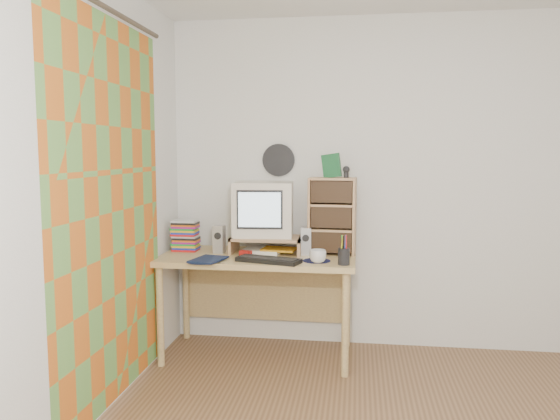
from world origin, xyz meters
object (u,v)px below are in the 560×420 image
(keyboard, at_px, (268,260))
(dvd_stack, at_px, (185,233))
(desk, at_px, (260,271))
(mug, at_px, (318,256))
(diary, at_px, (196,257))
(crt_monitor, at_px, (264,209))
(cd_rack, at_px, (332,216))

(keyboard, distance_m, dvd_stack, 0.78)
(desk, distance_m, keyboard, 0.36)
(mug, bearing_deg, diary, -177.78)
(desk, distance_m, mug, 0.56)
(dvd_stack, height_order, diary, dvd_stack)
(crt_monitor, distance_m, diary, 0.64)
(keyboard, xyz_separation_m, cd_rack, (0.41, 0.36, 0.26))
(crt_monitor, distance_m, dvd_stack, 0.62)
(cd_rack, relative_size, mug, 4.91)
(keyboard, distance_m, cd_rack, 0.61)
(crt_monitor, distance_m, cd_rack, 0.51)
(diary, bearing_deg, cd_rack, 34.61)
(mug, height_order, diary, mug)
(desk, bearing_deg, dvd_stack, 176.14)
(desk, height_order, diary, diary)
(desk, xyz_separation_m, dvd_stack, (-0.58, 0.04, 0.27))
(dvd_stack, relative_size, mug, 2.29)
(keyboard, distance_m, mug, 0.34)
(crt_monitor, height_order, keyboard, crt_monitor)
(desk, bearing_deg, crt_monitor, 79.40)
(mug, bearing_deg, desk, 148.08)
(diary, bearing_deg, dvd_stack, 130.68)
(crt_monitor, bearing_deg, keyboard, -80.12)
(desk, xyz_separation_m, keyboard, (0.12, -0.30, 0.15))
(cd_rack, bearing_deg, desk, -169.69)
(keyboard, xyz_separation_m, diary, (-0.50, -0.01, 0.01))
(keyboard, height_order, cd_rack, cd_rack)
(crt_monitor, xyz_separation_m, dvd_stack, (-0.59, -0.05, -0.19))
(crt_monitor, distance_m, keyboard, 0.50)
(mug, bearing_deg, cd_rack, 77.09)
(diary, bearing_deg, crt_monitor, 57.17)
(keyboard, height_order, diary, diary)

